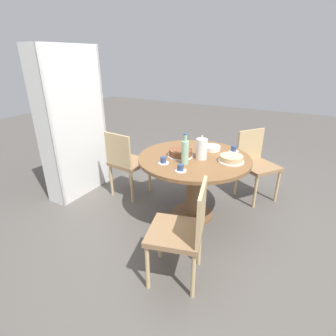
% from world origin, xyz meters
% --- Properties ---
extents(ground_plane, '(14.00, 14.00, 0.00)m').
position_xyz_m(ground_plane, '(0.00, 0.00, 0.00)').
color(ground_plane, '#56514C').
extents(dining_table, '(1.21, 1.21, 0.73)m').
position_xyz_m(dining_table, '(0.00, 0.00, 0.57)').
color(dining_table, brown).
rests_on(dining_table, ground_plane).
extents(chair_a, '(0.51, 0.51, 0.87)m').
position_xyz_m(chair_a, '(-0.90, -0.30, 0.48)').
color(chair_a, tan).
rests_on(chair_a, ground_plane).
extents(chair_b, '(0.59, 0.59, 0.87)m').
position_xyz_m(chair_b, '(0.80, -0.51, 0.48)').
color(chair_b, tan).
rests_on(chair_b, ground_plane).
extents(chair_c, '(0.46, 0.46, 0.87)m').
position_xyz_m(chair_c, '(0.04, 0.95, 0.48)').
color(chair_c, tan).
rests_on(chair_c, ground_plane).
extents(bookshelf, '(0.88, 0.28, 1.86)m').
position_xyz_m(bookshelf, '(-0.16, 1.59, 0.90)').
color(bookshelf, silver).
rests_on(bookshelf, ground_plane).
extents(coffee_pot, '(0.12, 0.12, 0.25)m').
position_xyz_m(coffee_pot, '(-0.02, -0.08, 0.85)').
color(coffee_pot, white).
rests_on(coffee_pot, dining_table).
extents(water_bottle, '(0.07, 0.07, 0.31)m').
position_xyz_m(water_bottle, '(-0.22, 0.01, 0.86)').
color(water_bottle, '#99C6A3').
rests_on(water_bottle, dining_table).
extents(cake_main, '(0.28, 0.28, 0.08)m').
position_xyz_m(cake_main, '(-0.06, 0.14, 0.77)').
color(cake_main, white).
rests_on(cake_main, dining_table).
extents(cake_second, '(0.26, 0.26, 0.07)m').
position_xyz_m(cake_second, '(0.05, -0.39, 0.77)').
color(cake_second, white).
rests_on(cake_second, dining_table).
extents(cup_a, '(0.11, 0.11, 0.07)m').
position_xyz_m(cup_a, '(-0.32, 0.20, 0.76)').
color(cup_a, white).
rests_on(cup_a, dining_table).
extents(cup_b, '(0.11, 0.11, 0.07)m').
position_xyz_m(cup_b, '(0.36, -0.32, 0.76)').
color(cup_b, white).
rests_on(cup_b, dining_table).
extents(cup_c, '(0.11, 0.11, 0.07)m').
position_xyz_m(cup_c, '(-0.41, -0.03, 0.76)').
color(cup_c, white).
rests_on(cup_c, dining_table).
extents(plate_stack, '(0.19, 0.19, 0.05)m').
position_xyz_m(plate_stack, '(0.30, -0.09, 0.76)').
color(plate_stack, white).
rests_on(plate_stack, dining_table).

